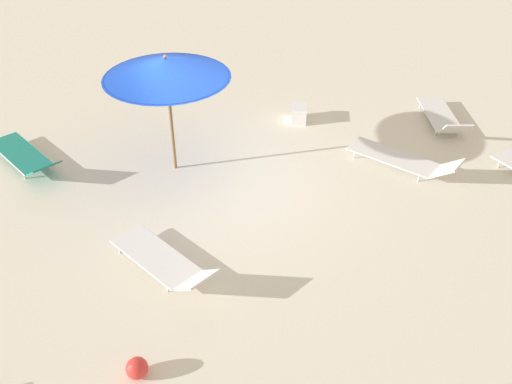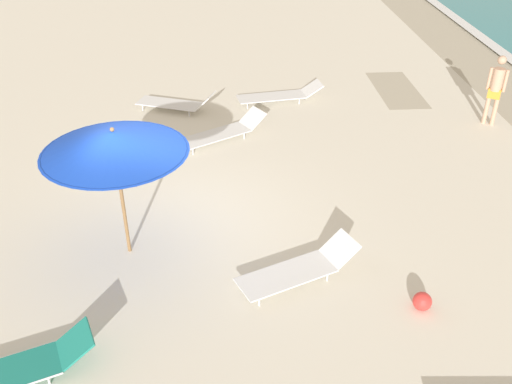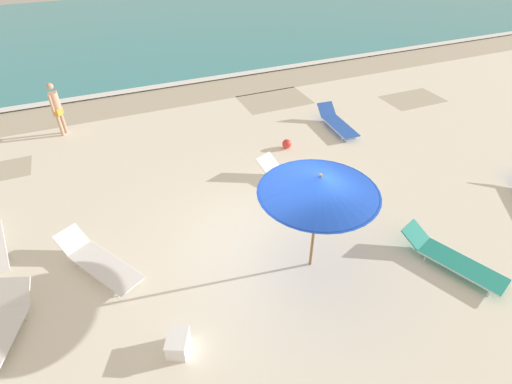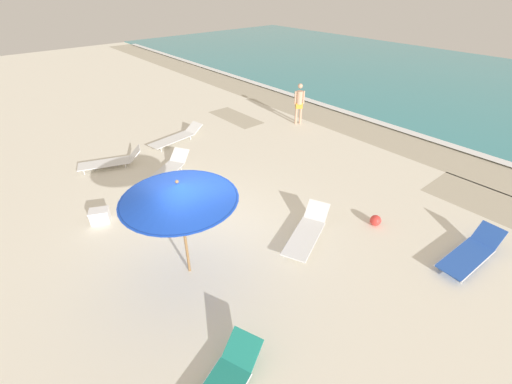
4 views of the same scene
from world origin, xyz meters
The scene contains 10 objects.
ground_plane centered at (0.00, 0.01, -0.08)m, with size 60.00×60.00×0.16m.
ocean_water centered at (0.00, 20.13, 0.03)m, with size 60.00×19.85×0.07m.
beach_umbrella centered at (0.63, -0.75, 2.12)m, with size 2.34×2.34×2.37m.
sun_lounger_under_umbrella centered at (4.56, 4.42, 0.21)m, with size 0.73×2.08×0.54m.
sun_lounger_beside_umbrella centered at (3.40, -1.96, 0.21)m, with size 1.37×2.28×0.49m.
sun_lounger_mid_beach_solo centered at (1.58, 2.10, 0.21)m, with size 1.39×2.13×0.51m.
sun_lounger_mid_beach_pair_b centered at (-3.57, 0.93, 0.21)m, with size 1.68×2.24×0.51m.
beachgoer_wading_adult centered at (-4.04, 7.64, 1.00)m, with size 0.31×0.39×1.76m.
beach_ball centered at (2.39, 3.89, 0.15)m, with size 0.29×0.29×0.29m.
cooler_box centered at (-2.49, -1.62, 0.19)m, with size 0.54×0.60×0.37m.
Camera 3 is at (-2.80, -5.81, 6.44)m, focal length 28.00 mm.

